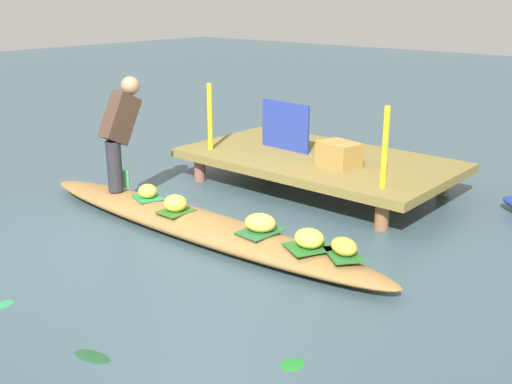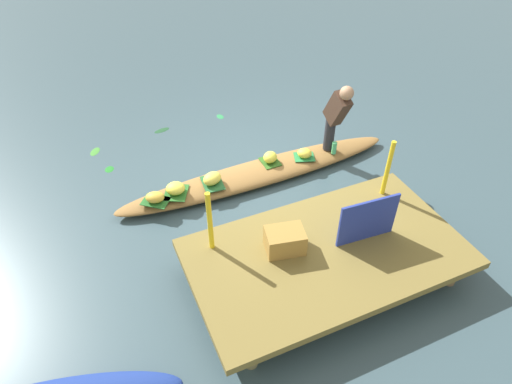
# 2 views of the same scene
# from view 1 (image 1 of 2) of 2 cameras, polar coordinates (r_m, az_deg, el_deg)

# --- Properties ---
(canal_water) EXTENTS (40.00, 40.00, 0.00)m
(canal_water) POSITION_cam_1_polar(r_m,az_deg,el_deg) (6.02, -5.69, -3.89)
(canal_water) COLOR #395059
(canal_water) RESTS_ON ground
(dock_platform) EXTENTS (3.20, 1.80, 0.39)m
(dock_platform) POSITION_cam_1_polar(r_m,az_deg,el_deg) (7.34, 5.78, 2.93)
(dock_platform) COLOR olive
(dock_platform) RESTS_ON ground
(vendor_boat) EXTENTS (4.41, 0.70, 0.20)m
(vendor_boat) POSITION_cam_1_polar(r_m,az_deg,el_deg) (5.98, -5.71, -3.00)
(vendor_boat) COLOR olive
(vendor_boat) RESTS_ON ground
(leaf_mat_0) EXTENTS (0.44, 0.47, 0.01)m
(leaf_mat_0) POSITION_cam_1_polar(r_m,az_deg,el_deg) (5.19, 4.96, -5.12)
(leaf_mat_0) COLOR #276523
(leaf_mat_0) RESTS_ON vendor_boat
(banana_bunch_0) EXTENTS (0.32, 0.30, 0.16)m
(banana_bunch_0) POSITION_cam_1_polar(r_m,az_deg,el_deg) (5.16, 4.98, -4.31)
(banana_bunch_0) COLOR #F9E849
(banana_bunch_0) RESTS_ON vendor_boat
(leaf_mat_1) EXTENTS (0.26, 0.32, 0.01)m
(leaf_mat_1) POSITION_cam_1_polar(r_m,az_deg,el_deg) (6.04, -7.51, -1.79)
(leaf_mat_1) COLOR #2F601E
(leaf_mat_1) RESTS_ON vendor_boat
(banana_bunch_1) EXTENTS (0.30, 0.30, 0.17)m
(banana_bunch_1) POSITION_cam_1_polar(r_m,az_deg,el_deg) (6.02, -7.54, -1.04)
(banana_bunch_1) COLOR yellow
(banana_bunch_1) RESTS_ON vendor_boat
(leaf_mat_2) EXTENTS (0.38, 0.34, 0.01)m
(leaf_mat_2) POSITION_cam_1_polar(r_m,az_deg,el_deg) (6.49, -10.05, -0.50)
(leaf_mat_2) COLOR #288242
(leaf_mat_2) RESTS_ON vendor_boat
(banana_bunch_2) EXTENTS (0.29, 0.28, 0.14)m
(banana_bunch_2) POSITION_cam_1_polar(r_m,az_deg,el_deg) (6.47, -10.08, 0.09)
(banana_bunch_2) COLOR yellow
(banana_bunch_2) RESTS_ON vendor_boat
(leaf_mat_3) EXTENTS (0.44, 0.42, 0.01)m
(leaf_mat_3) POSITION_cam_1_polar(r_m,az_deg,el_deg) (5.08, 8.18, -5.77)
(leaf_mat_3) COLOR #246426
(leaf_mat_3) RESTS_ON vendor_boat
(banana_bunch_3) EXTENTS (0.31, 0.28, 0.14)m
(banana_bunch_3) POSITION_cam_1_polar(r_m,az_deg,el_deg) (5.05, 8.21, -5.05)
(banana_bunch_3) COLOR gold
(banana_bunch_3) RESTS_ON vendor_boat
(leaf_mat_4) EXTENTS (0.31, 0.42, 0.01)m
(leaf_mat_4) POSITION_cam_1_polar(r_m,az_deg,el_deg) (5.49, 0.40, -3.69)
(leaf_mat_4) COLOR #266130
(leaf_mat_4) RESTS_ON vendor_boat
(banana_bunch_4) EXTENTS (0.35, 0.31, 0.17)m
(banana_bunch_4) POSITION_cam_1_polar(r_m,az_deg,el_deg) (5.46, 0.40, -2.89)
(banana_bunch_4) COLOR #F3DC4C
(banana_bunch_4) RESTS_ON vendor_boat
(vendor_person) EXTENTS (0.20, 0.51, 1.20)m
(vendor_person) POSITION_cam_1_polar(r_m,az_deg,el_deg) (6.69, -12.57, 5.96)
(vendor_person) COLOR #28282D
(vendor_person) RESTS_ON vendor_boat
(water_bottle) EXTENTS (0.08, 0.08, 0.20)m
(water_bottle) POSITION_cam_1_polar(r_m,az_deg,el_deg) (6.87, -12.03, 1.24)
(water_bottle) COLOR #4CBE72
(water_bottle) RESTS_ON vendor_boat
(market_banner) EXTENTS (0.74, 0.08, 0.59)m
(market_banner) POSITION_cam_1_polar(r_m,az_deg,el_deg) (7.55, 2.74, 6.17)
(market_banner) COLOR navy
(market_banner) RESTS_ON dock_platform
(railing_post_west) EXTENTS (0.06, 0.06, 0.82)m
(railing_post_west) POSITION_cam_1_polar(r_m,az_deg,el_deg) (7.53, -4.33, 7.01)
(railing_post_west) COLOR yellow
(railing_post_west) RESTS_ON dock_platform
(railing_post_east) EXTENTS (0.06, 0.06, 0.82)m
(railing_post_east) POSITION_cam_1_polar(r_m,az_deg,el_deg) (6.12, 11.94, 4.08)
(railing_post_east) COLOR yellow
(railing_post_east) RESTS_ON dock_platform
(produce_crate) EXTENTS (0.50, 0.40, 0.28)m
(produce_crate) POSITION_cam_1_polar(r_m,az_deg,el_deg) (6.87, 7.77, 3.50)
(produce_crate) COLOR #A17A38
(produce_crate) RESTS_ON dock_platform
(drifting_plant_1) EXTENTS (0.18, 0.20, 0.01)m
(drifting_plant_1) POSITION_cam_1_polar(r_m,az_deg,el_deg) (4.03, 3.44, -15.73)
(drifting_plant_1) COLOR #1F7B26
(drifting_plant_1) RESTS_ON ground
(drifting_plant_2) EXTENTS (0.13, 0.19, 0.01)m
(drifting_plant_2) POSITION_cam_1_polar(r_m,az_deg,el_deg) (5.07, -22.52, -9.64)
(drifting_plant_2) COLOR #2A894C
(drifting_plant_2) RESTS_ON ground
(drifting_plant_3) EXTENTS (0.30, 0.18, 0.01)m
(drifting_plant_3) POSITION_cam_1_polar(r_m,az_deg,el_deg) (4.23, -15.03, -14.58)
(drifting_plant_3) COLOR #1D4928
(drifting_plant_3) RESTS_ON ground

